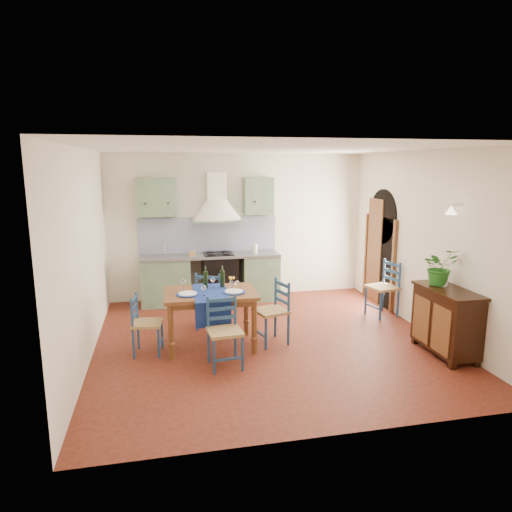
# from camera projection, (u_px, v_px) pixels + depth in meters

# --- Properties ---
(floor) EXTENTS (5.00, 5.00, 0.00)m
(floor) POSITION_uv_depth(u_px,v_px,m) (268.00, 341.00, 6.81)
(floor) COLOR #45160E
(floor) RESTS_ON ground
(back_wall) EXTENTS (5.00, 0.96, 2.80)m
(back_wall) POSITION_uv_depth(u_px,v_px,m) (217.00, 246.00, 8.70)
(back_wall) COLOR silver
(back_wall) RESTS_ON ground
(right_wall) EXTENTS (0.26, 5.00, 2.80)m
(right_wall) POSITION_uv_depth(u_px,v_px,m) (415.00, 244.00, 7.33)
(right_wall) COLOR silver
(right_wall) RESTS_ON ground
(left_wall) EXTENTS (0.04, 5.00, 2.80)m
(left_wall) POSITION_uv_depth(u_px,v_px,m) (85.00, 256.00, 6.02)
(left_wall) COLOR silver
(left_wall) RESTS_ON ground
(ceiling) EXTENTS (5.00, 5.00, 0.01)m
(ceiling) POSITION_uv_depth(u_px,v_px,m) (269.00, 148.00, 6.26)
(ceiling) COLOR white
(ceiling) RESTS_ON back_wall
(dining_table) EXTENTS (1.31, 0.99, 1.13)m
(dining_table) POSITION_uv_depth(u_px,v_px,m) (211.00, 298.00, 6.46)
(dining_table) COLOR brown
(dining_table) RESTS_ON ground
(chair_near) EXTENTS (0.46, 0.46, 0.91)m
(chair_near) POSITION_uv_depth(u_px,v_px,m) (224.00, 331.00, 5.87)
(chair_near) COLOR navy
(chair_near) RESTS_ON ground
(chair_far) EXTENTS (0.57, 0.57, 0.94)m
(chair_far) POSITION_uv_depth(u_px,v_px,m) (211.00, 299.00, 7.24)
(chair_far) COLOR navy
(chair_far) RESTS_ON ground
(chair_left) EXTENTS (0.44, 0.44, 0.84)m
(chair_left) POSITION_uv_depth(u_px,v_px,m) (145.00, 324.00, 6.26)
(chair_left) COLOR navy
(chair_left) RESTS_ON ground
(chair_right) EXTENTS (0.54, 0.54, 0.93)m
(chair_right) POSITION_uv_depth(u_px,v_px,m) (273.00, 311.00, 6.64)
(chair_right) COLOR navy
(chair_right) RESTS_ON ground
(chair_spare) EXTENTS (0.54, 0.54, 0.96)m
(chair_spare) POSITION_uv_depth(u_px,v_px,m) (384.00, 288.00, 7.87)
(chair_spare) COLOR navy
(chair_spare) RESTS_ON ground
(sideboard) EXTENTS (0.50, 1.05, 0.94)m
(sideboard) POSITION_uv_depth(u_px,v_px,m) (446.00, 319.00, 6.23)
(sideboard) COLOR black
(sideboard) RESTS_ON ground
(potted_plant) EXTENTS (0.50, 0.44, 0.52)m
(potted_plant) POSITION_uv_depth(u_px,v_px,m) (440.00, 267.00, 6.30)
(potted_plant) COLOR #21651E
(potted_plant) RESTS_ON sideboard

